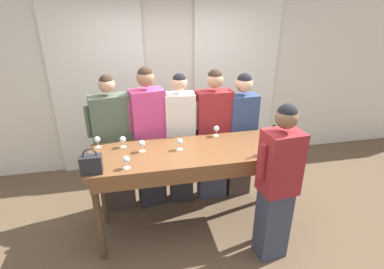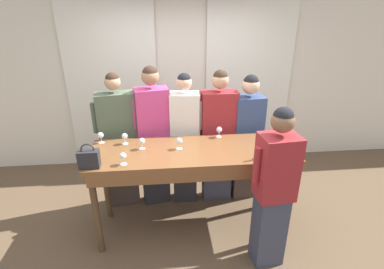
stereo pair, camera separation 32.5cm
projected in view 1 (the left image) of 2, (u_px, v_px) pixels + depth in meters
The scene contains 23 objects.
ground_plane at pixel (193, 226), 3.67m from camera, with size 18.00×18.00×0.00m, color brown.
wall_back at pixel (170, 80), 4.69m from camera, with size 12.00×0.06×2.80m.
curtain_panel_left at pixel (99, 88), 4.46m from camera, with size 1.37×0.03×2.69m.
curtain_panel_right at pixel (235, 81), 4.86m from camera, with size 1.37×0.03×2.69m.
tasting_bar at pixel (194, 160), 3.28m from camera, with size 2.22×0.74×1.05m.
wine_bottle at pixel (272, 143), 3.14m from camera, with size 0.08×0.08×0.32m.
handbag at pixel (91, 164), 2.77m from camera, with size 0.20×0.11×0.25m.
wine_glass_front_left at pixel (97, 140), 3.27m from camera, with size 0.07×0.07×0.13m.
wine_glass_front_mid at pixel (216, 129), 3.55m from camera, with size 0.07×0.07×0.13m.
wine_glass_front_right at pixel (126, 160), 2.86m from camera, with size 0.07×0.07×0.13m.
wine_glass_center_left at pixel (142, 144), 3.18m from camera, with size 0.07×0.07×0.13m.
wine_glass_center_mid at pixel (278, 133), 3.45m from camera, with size 0.07×0.07×0.13m.
wine_glass_center_right at pixel (123, 140), 3.27m from camera, with size 0.07×0.07×0.13m.
wine_glass_back_left at pixel (286, 147), 3.12m from camera, with size 0.07×0.07×0.13m.
wine_glass_back_mid at pixel (285, 137), 3.35m from camera, with size 0.07×0.07×0.13m.
wine_glass_back_right at pixel (273, 136), 3.37m from camera, with size 0.07×0.07×0.13m.
wine_glass_near_host at pixel (180, 142), 3.22m from camera, with size 0.07×0.07×0.13m.
guest_olive_jacket at pixel (114, 145), 3.67m from camera, with size 0.57×0.30×1.78m.
guest_pink_top at pixel (149, 139), 3.73m from camera, with size 0.52×0.31×1.85m.
guest_cream_sweater at pixel (180, 140), 3.82m from camera, with size 0.47×0.26×1.76m.
guest_striped_shirt at pixel (213, 136), 3.90m from camera, with size 0.56×0.24×1.79m.
guest_navy_coat at pixel (241, 135), 3.98m from camera, with size 0.49×0.26×1.72m.
host_pouring at pixel (278, 184), 2.93m from camera, with size 0.47×0.31×1.71m.
Camera 1 is at (-0.61, -2.83, 2.52)m, focal length 28.00 mm.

